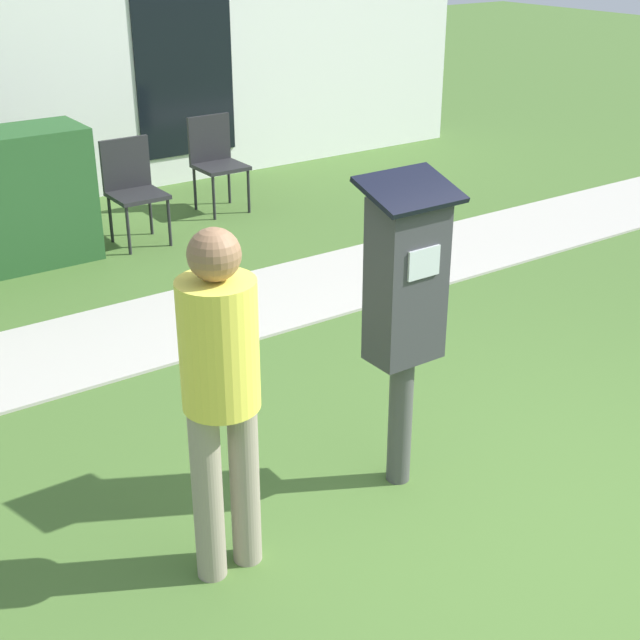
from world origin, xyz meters
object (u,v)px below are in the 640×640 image
(person_standing, at_px, (221,382))
(outdoor_chair_right, at_px, (215,156))
(parking_meter, at_px, (406,296))
(outdoor_chair_middle, at_px, (132,183))

(person_standing, relative_size, outdoor_chair_right, 1.76)
(parking_meter, xyz_separation_m, person_standing, (-1.04, -0.10, -0.09))
(parking_meter, distance_m, person_standing, 1.05)
(outdoor_chair_middle, bearing_deg, person_standing, -113.78)
(outdoor_chair_middle, xyz_separation_m, outdoor_chair_right, (1.05, 0.43, 0.00))
(parking_meter, xyz_separation_m, outdoor_chair_right, (1.48, 4.58, -0.49))
(outdoor_chair_middle, height_order, outdoor_chair_right, same)
(outdoor_chair_middle, distance_m, outdoor_chair_right, 1.13)
(parking_meter, bearing_deg, outdoor_chair_right, 72.12)
(outdoor_chair_middle, relative_size, outdoor_chair_right, 1.00)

